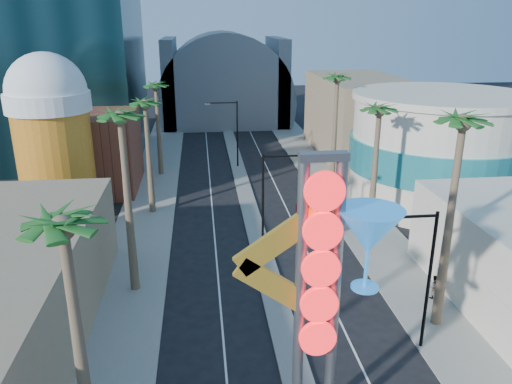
# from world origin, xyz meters

# --- Properties ---
(sidewalk_west) EXTENTS (5.00, 100.00, 0.15)m
(sidewalk_west) POSITION_xyz_m (-9.50, 35.00, 0.07)
(sidewalk_west) COLOR gray
(sidewalk_west) RESTS_ON ground
(sidewalk_east) EXTENTS (5.00, 100.00, 0.15)m
(sidewalk_east) POSITION_xyz_m (9.50, 35.00, 0.07)
(sidewalk_east) COLOR gray
(sidewalk_east) RESTS_ON ground
(median) EXTENTS (1.60, 84.00, 0.15)m
(median) POSITION_xyz_m (0.00, 38.00, 0.07)
(median) COLOR gray
(median) RESTS_ON ground
(brick_filler_west) EXTENTS (10.00, 10.00, 8.00)m
(brick_filler_west) POSITION_xyz_m (-16.00, 38.00, 4.00)
(brick_filler_west) COLOR brown
(brick_filler_west) RESTS_ON ground
(filler_east) EXTENTS (10.00, 20.00, 10.00)m
(filler_east) POSITION_xyz_m (16.00, 48.00, 5.00)
(filler_east) COLOR #8B7B59
(filler_east) RESTS_ON ground
(beer_mug) EXTENTS (7.00, 7.00, 14.50)m
(beer_mug) POSITION_xyz_m (-17.00, 30.00, 7.84)
(beer_mug) COLOR #C55B1A
(beer_mug) RESTS_ON ground
(turquoise_building) EXTENTS (16.60, 16.60, 10.60)m
(turquoise_building) POSITION_xyz_m (18.00, 30.00, 5.25)
(turquoise_building) COLOR beige
(turquoise_building) RESTS_ON ground
(canopy) EXTENTS (22.00, 16.00, 22.00)m
(canopy) POSITION_xyz_m (0.00, 72.00, 4.31)
(canopy) COLOR slate
(canopy) RESTS_ON ground
(neon_sign) EXTENTS (6.53, 2.60, 12.55)m
(neon_sign) POSITION_xyz_m (0.82, 2.96, 7.31)
(neon_sign) COLOR gray
(neon_sign) RESTS_ON ground
(streetlight_0) EXTENTS (3.79, 0.25, 8.00)m
(streetlight_0) POSITION_xyz_m (0.55, 20.00, 4.88)
(streetlight_0) COLOR black
(streetlight_0) RESTS_ON ground
(streetlight_1) EXTENTS (3.79, 0.25, 8.00)m
(streetlight_1) POSITION_xyz_m (-0.55, 44.00, 4.88)
(streetlight_1) COLOR black
(streetlight_1) RESTS_ON ground
(streetlight_2) EXTENTS (3.45, 0.25, 8.00)m
(streetlight_2) POSITION_xyz_m (6.72, 8.00, 4.83)
(streetlight_2) COLOR black
(streetlight_2) RESTS_ON ground
(palm_0) EXTENTS (2.40, 2.40, 11.70)m
(palm_0) POSITION_xyz_m (-9.00, 2.00, 9.93)
(palm_0) COLOR brown
(palm_0) RESTS_ON ground
(palm_1) EXTENTS (2.40, 2.40, 12.70)m
(palm_1) POSITION_xyz_m (-9.00, 16.00, 10.82)
(palm_1) COLOR brown
(palm_1) RESTS_ON ground
(palm_2) EXTENTS (2.40, 2.40, 11.20)m
(palm_2) POSITION_xyz_m (-9.00, 30.00, 9.48)
(palm_2) COLOR brown
(palm_2) RESTS_ON ground
(palm_3) EXTENTS (2.40, 2.40, 11.20)m
(palm_3) POSITION_xyz_m (-9.00, 42.00, 9.48)
(palm_3) COLOR brown
(palm_3) RESTS_ON ground
(palm_5) EXTENTS (2.40, 2.40, 13.20)m
(palm_5) POSITION_xyz_m (9.00, 10.00, 11.27)
(palm_5) COLOR brown
(palm_5) RESTS_ON ground
(palm_6) EXTENTS (2.40, 2.40, 11.70)m
(palm_6) POSITION_xyz_m (9.00, 22.00, 9.93)
(palm_6) COLOR brown
(palm_6) RESTS_ON ground
(palm_7) EXTENTS (2.40, 2.40, 12.70)m
(palm_7) POSITION_xyz_m (9.00, 34.00, 10.82)
(palm_7) COLOR brown
(palm_7) RESTS_ON ground
(red_pickup) EXTENTS (3.40, 6.18, 1.64)m
(red_pickup) POSITION_xyz_m (5.70, 25.67, 0.82)
(red_pickup) COLOR maroon
(red_pickup) RESTS_ON ground
(pedestrian_b) EXTENTS (0.80, 0.65, 1.58)m
(pedestrian_b) POSITION_xyz_m (10.02, 12.61, 0.94)
(pedestrian_b) COLOR gray
(pedestrian_b) RESTS_ON sidewalk_east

